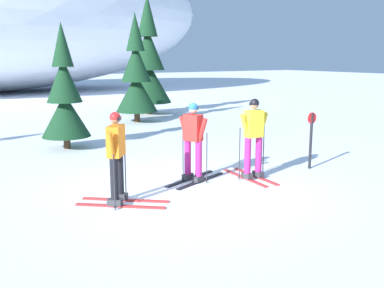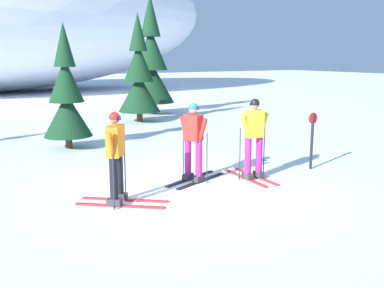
{
  "view_description": "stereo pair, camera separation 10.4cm",
  "coord_description": "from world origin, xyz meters",
  "px_view_note": "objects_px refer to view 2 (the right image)",
  "views": [
    {
      "loc": [
        -4.82,
        -7.95,
        2.79
      ],
      "look_at": [
        0.07,
        -0.03,
        0.95
      ],
      "focal_mm": 41.74,
      "sensor_mm": 36.0,
      "label": 1
    },
    {
      "loc": [
        -4.73,
        -8.0,
        2.79
      ],
      "look_at": [
        0.07,
        -0.03,
        0.95
      ],
      "focal_mm": 41.74,
      "sensor_mm": 36.0,
      "label": 2
    }
  ],
  "objects_px": {
    "skier_orange_jacket": "(116,156)",
    "skier_yellow_jacket": "(254,138)",
    "pine_tree_center_right": "(139,77)",
    "trail_marker_post": "(312,137)",
    "skier_red_jacket": "(194,141)",
    "pine_tree_center_left": "(66,97)",
    "pine_tree_far_right": "(151,65)"
  },
  "relations": [
    {
      "from": "skier_yellow_jacket",
      "to": "pine_tree_center_left",
      "type": "height_order",
      "value": "pine_tree_center_left"
    },
    {
      "from": "skier_red_jacket",
      "to": "pine_tree_center_right",
      "type": "xyz_separation_m",
      "value": [
        2.82,
        9.1,
        0.99
      ]
    },
    {
      "from": "skier_yellow_jacket",
      "to": "pine_tree_center_right",
      "type": "xyz_separation_m",
      "value": [
        1.54,
        9.64,
        0.94
      ]
    },
    {
      "from": "skier_red_jacket",
      "to": "trail_marker_post",
      "type": "bearing_deg",
      "value": -9.96
    },
    {
      "from": "skier_red_jacket",
      "to": "pine_tree_far_right",
      "type": "xyz_separation_m",
      "value": [
        4.46,
        11.27,
        1.44
      ]
    },
    {
      "from": "pine_tree_center_right",
      "to": "skier_orange_jacket",
      "type": "bearing_deg",
      "value": -116.75
    },
    {
      "from": "skier_red_jacket",
      "to": "pine_tree_center_right",
      "type": "relative_size",
      "value": 0.39
    },
    {
      "from": "pine_tree_center_right",
      "to": "trail_marker_post",
      "type": "bearing_deg",
      "value": -88.25
    },
    {
      "from": "skier_yellow_jacket",
      "to": "pine_tree_center_right",
      "type": "bearing_deg",
      "value": 80.91
    },
    {
      "from": "skier_orange_jacket",
      "to": "pine_tree_center_right",
      "type": "distance_m",
      "value": 10.88
    },
    {
      "from": "skier_yellow_jacket",
      "to": "pine_tree_center_right",
      "type": "relative_size",
      "value": 0.41
    },
    {
      "from": "skier_yellow_jacket",
      "to": "trail_marker_post",
      "type": "relative_size",
      "value": 1.3
    },
    {
      "from": "skier_orange_jacket",
      "to": "trail_marker_post",
      "type": "relative_size",
      "value": 1.25
    },
    {
      "from": "skier_red_jacket",
      "to": "pine_tree_center_left",
      "type": "relative_size",
      "value": 0.47
    },
    {
      "from": "skier_orange_jacket",
      "to": "skier_yellow_jacket",
      "type": "distance_m",
      "value": 3.34
    },
    {
      "from": "skier_orange_jacket",
      "to": "pine_tree_center_right",
      "type": "height_order",
      "value": "pine_tree_center_right"
    },
    {
      "from": "skier_yellow_jacket",
      "to": "pine_tree_center_right",
      "type": "distance_m",
      "value": 9.81
    },
    {
      "from": "pine_tree_center_left",
      "to": "trail_marker_post",
      "type": "xyz_separation_m",
      "value": [
        4.49,
        -5.67,
        -0.77
      ]
    },
    {
      "from": "skier_yellow_jacket",
      "to": "skier_orange_jacket",
      "type": "bearing_deg",
      "value": -179.4
    },
    {
      "from": "pine_tree_far_right",
      "to": "trail_marker_post",
      "type": "distance_m",
      "value": 12.0
    },
    {
      "from": "skier_yellow_jacket",
      "to": "pine_tree_far_right",
      "type": "bearing_deg",
      "value": 74.92
    },
    {
      "from": "pine_tree_far_right",
      "to": "trail_marker_post",
      "type": "xyz_separation_m",
      "value": [
        -1.34,
        -11.82,
        -1.55
      ]
    },
    {
      "from": "pine_tree_far_right",
      "to": "skier_yellow_jacket",
      "type": "bearing_deg",
      "value": -105.08
    },
    {
      "from": "skier_yellow_jacket",
      "to": "skier_red_jacket",
      "type": "xyz_separation_m",
      "value": [
        -1.28,
        0.53,
        -0.04
      ]
    },
    {
      "from": "skier_red_jacket",
      "to": "pine_tree_center_left",
      "type": "distance_m",
      "value": 5.34
    },
    {
      "from": "trail_marker_post",
      "to": "pine_tree_center_right",
      "type": "bearing_deg",
      "value": 91.75
    },
    {
      "from": "skier_red_jacket",
      "to": "pine_tree_center_right",
      "type": "distance_m",
      "value": 9.58
    },
    {
      "from": "pine_tree_far_right",
      "to": "trail_marker_post",
      "type": "bearing_deg",
      "value": -96.49
    },
    {
      "from": "pine_tree_center_left",
      "to": "trail_marker_post",
      "type": "height_order",
      "value": "pine_tree_center_left"
    },
    {
      "from": "pine_tree_center_left",
      "to": "pine_tree_center_right",
      "type": "height_order",
      "value": "pine_tree_center_right"
    },
    {
      "from": "skier_orange_jacket",
      "to": "trail_marker_post",
      "type": "xyz_separation_m",
      "value": [
        5.17,
        0.02,
        -0.13
      ]
    },
    {
      "from": "pine_tree_center_right",
      "to": "trail_marker_post",
      "type": "distance_m",
      "value": 9.72
    }
  ]
}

